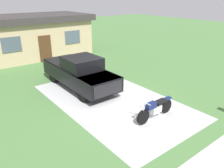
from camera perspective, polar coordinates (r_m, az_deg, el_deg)
The scene contains 5 objects.
ground_plane at distance 11.60m, azimuth 0.08°, elevation -4.20°, with size 80.00×80.00×0.00m, color #4E7B41.
driveway_pad at distance 11.60m, azimuth 0.08°, elevation -4.19°, with size 5.03×8.74×0.01m, color #BEBEBE.
motorcycle at distance 9.99m, azimuth 10.95°, elevation -6.15°, with size 2.21×0.70×1.09m.
pickup_truck at distance 13.10m, azimuth -8.55°, elevation 3.18°, with size 2.01×5.63×1.90m.
neighbor_house at distance 21.20m, azimuth -19.51°, elevation 11.66°, with size 9.60×5.60×3.50m.
Camera 1 is at (-6.42, -8.21, 5.09)m, focal length 35.81 mm.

